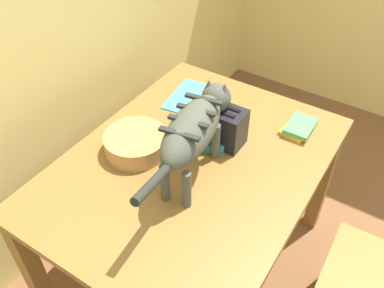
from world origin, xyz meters
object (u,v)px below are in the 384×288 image
cat (195,128)px  wicker_basket (136,143)px  saucer_bowl (214,135)px  coffee_mug (215,123)px  magazine (192,98)px  book_stack (299,127)px  toaster (221,125)px  dining_table (192,176)px

cat → wicker_basket: cat is taller
cat → saucer_bowl: cat is taller
coffee_mug → magazine: 0.33m
cat → book_stack: cat is taller
toaster → coffee_mug: bearing=86.4°
saucer_bowl → toaster: size_ratio=1.00×
magazine → dining_table: bearing=-154.7°
cat → toaster: 0.26m
wicker_basket → toaster: (0.25, -0.27, 0.04)m
cat → toaster: size_ratio=3.58×
dining_table → toaster: size_ratio=6.42×
dining_table → magazine: (0.38, 0.24, 0.09)m
coffee_mug → toaster: toaster is taller
saucer_bowl → toaster: toaster is taller
cat → saucer_bowl: 0.30m
book_stack → wicker_basket: bearing=133.0°
coffee_mug → toaster: size_ratio=0.60×
dining_table → wicker_basket: (-0.07, 0.24, 0.13)m
magazine → book_stack: (0.05, -0.54, 0.02)m
magazine → toaster: bearing=-133.3°
coffee_mug → wicker_basket: coffee_mug is taller
saucer_bowl → book_stack: book_stack is taller
magazine → book_stack: size_ratio=1.64×
magazine → toaster: (-0.20, -0.28, 0.08)m
coffee_mug → toaster: bearing=-93.6°
cat → coffee_mug: bearing=89.8°
magazine → wicker_basket: (-0.45, -0.01, 0.04)m
dining_table → magazine: 0.46m
saucer_bowl → toaster: (0.00, -0.03, 0.07)m
saucer_bowl → book_stack: bearing=-49.2°
saucer_bowl → wicker_basket: size_ratio=0.75×
saucer_bowl → cat: bearing=-171.0°
coffee_mug → magazine: coffee_mug is taller
coffee_mug → wicker_basket: size_ratio=0.45×
cat → coffee_mug: (0.22, 0.03, -0.14)m
coffee_mug → book_stack: bearing=-49.7°
magazine → book_stack: book_stack is taller
saucer_bowl → wicker_basket: (-0.24, 0.24, 0.02)m
cat → book_stack: 0.57m
saucer_bowl → toaster: bearing=-85.7°
dining_table → toaster: bearing=-9.9°
magazine → coffee_mug: bearing=-136.1°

